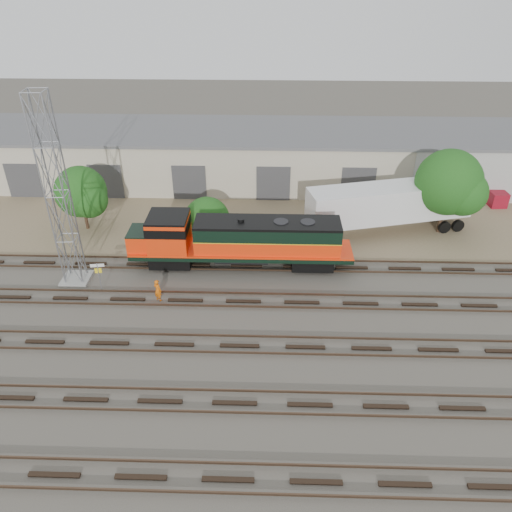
{
  "coord_description": "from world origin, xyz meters",
  "views": [
    {
      "loc": [
        1.7,
        -25.93,
        20.63
      ],
      "look_at": [
        0.79,
        4.0,
        2.2
      ],
      "focal_mm": 35.0,
      "sensor_mm": 36.0,
      "label": 1
    }
  ],
  "objects_px": {
    "locomotive": "(237,241)",
    "signal_tower": "(58,197)",
    "worker": "(158,290)",
    "semi_trailer": "(393,203)"
  },
  "relations": [
    {
      "from": "worker",
      "to": "semi_trailer",
      "type": "distance_m",
      "value": 20.67
    },
    {
      "from": "locomotive",
      "to": "signal_tower",
      "type": "relative_size",
      "value": 1.22
    },
    {
      "from": "locomotive",
      "to": "semi_trailer",
      "type": "bearing_deg",
      "value": 25.08
    },
    {
      "from": "signal_tower",
      "to": "worker",
      "type": "distance_m",
      "value": 9.01
    },
    {
      "from": "locomotive",
      "to": "semi_trailer",
      "type": "height_order",
      "value": "semi_trailer"
    },
    {
      "from": "locomotive",
      "to": "signal_tower",
      "type": "height_order",
      "value": "signal_tower"
    },
    {
      "from": "semi_trailer",
      "to": "locomotive",
      "type": "bearing_deg",
      "value": -169.17
    },
    {
      "from": "signal_tower",
      "to": "semi_trailer",
      "type": "xyz_separation_m",
      "value": [
        24.31,
        8.03,
        -3.94
      ]
    },
    {
      "from": "locomotive",
      "to": "signal_tower",
      "type": "bearing_deg",
      "value": -169.72
    },
    {
      "from": "locomotive",
      "to": "worker",
      "type": "relative_size",
      "value": 9.96
    }
  ]
}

